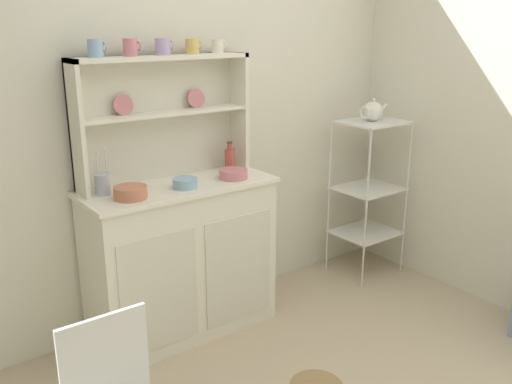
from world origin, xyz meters
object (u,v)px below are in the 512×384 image
at_px(hutch_shelf_unit, 161,108).
at_px(bowl_mixing_large, 130,192).
at_px(porcelain_teapot, 373,111).
at_px(bakers_rack, 369,181).
at_px(jam_bottle, 230,159).
at_px(utensil_jar, 103,184).
at_px(cup_sky_0, 96,48).
at_px(hutch_cabinet, 182,258).

relative_size(hutch_shelf_unit, bowl_mixing_large, 5.95).
relative_size(hutch_shelf_unit, porcelain_teapot, 4.50).
relative_size(bakers_rack, jam_bottle, 6.28).
bearing_deg(utensil_jar, bowl_mixing_large, -60.80).
height_order(cup_sky_0, bowl_mixing_large, cup_sky_0).
xyz_separation_m(hutch_shelf_unit, bakers_rack, (1.47, -0.24, -0.61)).
relative_size(bowl_mixing_large, jam_bottle, 0.96).
bearing_deg(cup_sky_0, hutch_cabinet, -18.61).
xyz_separation_m(cup_sky_0, utensil_jar, (-0.04, -0.04, -0.68)).
height_order(bowl_mixing_large, utensil_jar, utensil_jar).
distance_m(bakers_rack, cup_sky_0, 2.08).
bearing_deg(jam_bottle, porcelain_teapot, -8.50).
relative_size(bowl_mixing_large, porcelain_teapot, 0.76).
relative_size(bowl_mixing_large, utensil_jar, 0.68).
relative_size(hutch_cabinet, utensil_jar, 4.30).
height_order(bowl_mixing_large, jam_bottle, jam_bottle).
distance_m(bakers_rack, utensil_jar, 1.90).
xyz_separation_m(hutch_cabinet, jam_bottle, (0.40, 0.09, 0.51)).
xyz_separation_m(hutch_shelf_unit, utensil_jar, (-0.40, -0.09, -0.35)).
relative_size(hutch_cabinet, bakers_rack, 0.97).
bearing_deg(bowl_mixing_large, hutch_shelf_unit, 36.76).
height_order(cup_sky_0, porcelain_teapot, cup_sky_0).
distance_m(hutch_cabinet, hutch_shelf_unit, 0.86).
xyz_separation_m(bakers_rack, jam_bottle, (-1.07, 0.16, 0.28)).
xyz_separation_m(bowl_mixing_large, porcelain_teapot, (1.79, -0.00, 0.25)).
height_order(hutch_cabinet, cup_sky_0, cup_sky_0).
height_order(cup_sky_0, jam_bottle, cup_sky_0).
bearing_deg(hutch_cabinet, utensil_jar, 169.02).
bearing_deg(hutch_cabinet, hutch_shelf_unit, 90.00).
bearing_deg(bowl_mixing_large, jam_bottle, 12.50).
height_order(bakers_rack, utensil_jar, utensil_jar).
bearing_deg(cup_sky_0, jam_bottle, -2.69).
relative_size(cup_sky_0, jam_bottle, 0.50).
bearing_deg(utensil_jar, porcelain_teapot, -4.63).
distance_m(cup_sky_0, porcelain_teapot, 1.90).
xyz_separation_m(bowl_mixing_large, jam_bottle, (0.72, 0.16, 0.04)).
distance_m(hutch_shelf_unit, jam_bottle, 0.53).
distance_m(jam_bottle, utensil_jar, 0.80).
bearing_deg(cup_sky_0, porcelain_teapot, -6.09).
distance_m(hutch_shelf_unit, bowl_mixing_large, 0.54).
distance_m(hutch_shelf_unit, porcelain_teapot, 1.50).
height_order(utensil_jar, porcelain_teapot, porcelain_teapot).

